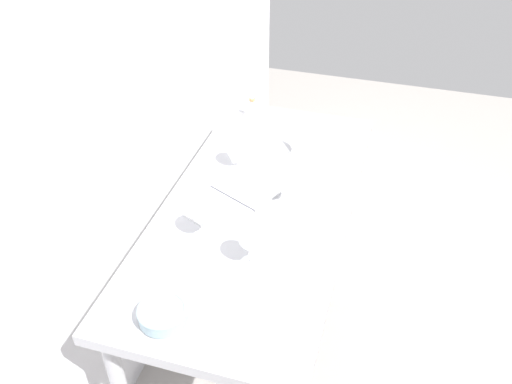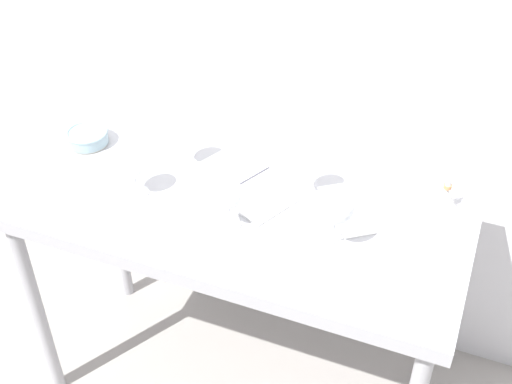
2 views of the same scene
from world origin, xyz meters
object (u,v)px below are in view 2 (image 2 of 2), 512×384
object	(u,v)px
wine_glass_far_right	(308,163)
wine_glass_near_right	(336,208)
decanter_funnel	(445,199)
wine_glass_near_left	(133,165)
open_notebook	(244,183)
wine_glass_near_center	(229,196)
tasting_bowl	(87,137)
tasting_sheet_upper	(353,208)
wine_glass_far_left	(185,136)

from	to	relation	value
wine_glass_far_right	wine_glass_near_right	world-z (taller)	wine_glass_near_right
wine_glass_far_right	decanter_funnel	distance (m)	0.41
wine_glass_near_left	decanter_funnel	bearing A→B (deg)	16.72
open_notebook	wine_glass_near_center	bearing A→B (deg)	-54.41
wine_glass_far_right	wine_glass_near_center	distance (m)	0.26
open_notebook	tasting_bowl	bearing A→B (deg)	-156.52
wine_glass_near_left	tasting_sheet_upper	world-z (taller)	wine_glass_near_left
wine_glass_far_right	wine_glass_near_right	bearing A→B (deg)	-52.61
wine_glass_near_right	wine_glass_far_left	size ratio (longest dim) A/B	1.22
wine_glass_near_left	decanter_funnel	distance (m)	0.92
wine_glass_near_right	wine_glass_near_center	size ratio (longest dim) A/B	1.22
decanter_funnel	tasting_bowl	bearing A→B (deg)	-175.54
open_notebook	wine_glass_far_right	bearing A→B (deg)	29.83
wine_glass_far_left	open_notebook	xyz separation A→B (m)	(0.21, -0.03, -0.10)
wine_glass_far_right	tasting_bowl	world-z (taller)	wine_glass_far_right
tasting_bowl	decanter_funnel	xyz separation A→B (m)	(1.16, 0.09, 0.02)
wine_glass_near_center	decanter_funnel	world-z (taller)	wine_glass_near_center
wine_glass_far_right	tasting_sheet_upper	bearing A→B (deg)	-2.79
wine_glass_far_left	tasting_bowl	distance (m)	0.37
tasting_bowl	wine_glass_far_left	bearing A→B (deg)	2.65
decanter_funnel	wine_glass_far_right	bearing A→B (deg)	-168.06
wine_glass_near_left	wine_glass_far_left	world-z (taller)	wine_glass_far_left
wine_glass_far_left	decanter_funnel	world-z (taller)	wine_glass_far_left
tasting_bowl	decanter_funnel	size ratio (longest dim) A/B	1.05
wine_glass_far_left	tasting_bowl	bearing A→B (deg)	-177.35
tasting_sheet_upper	decanter_funnel	world-z (taller)	decanter_funnel
wine_glass_far_left	wine_glass_near_center	distance (m)	0.33
wine_glass_near_right	open_notebook	bearing A→B (deg)	153.76
tasting_sheet_upper	wine_glass_far_right	bearing A→B (deg)	141.08
wine_glass_far_right	wine_glass_near_center	world-z (taller)	wine_glass_far_right
wine_glass_near_right	tasting_sheet_upper	distance (m)	0.22
wine_glass_far_left	decanter_funnel	distance (m)	0.81
wine_glass_near_center	wine_glass_far_right	bearing A→B (deg)	53.30
wine_glass_far_right	wine_glass_near_left	size ratio (longest dim) A/B	1.12
open_notebook	tasting_sheet_upper	xyz separation A→B (m)	(0.35, 0.01, -0.00)
wine_glass_far_left	tasting_sheet_upper	distance (m)	0.57
tasting_bowl	wine_glass_near_left	bearing A→B (deg)	-31.39
wine_glass_far_left	wine_glass_near_center	bearing A→B (deg)	-41.71
wine_glass_near_center	tasting_sheet_upper	xyz separation A→B (m)	(0.31, 0.20, -0.11)
wine_glass_near_left	open_notebook	xyz separation A→B (m)	(0.29, 0.16, -0.10)
wine_glass_far_left	tasting_sheet_upper	size ratio (longest dim) A/B	0.63
decanter_funnel	wine_glass_near_right	bearing A→B (deg)	-133.98
tasting_sheet_upper	decanter_funnel	bearing A→B (deg)	-15.85
open_notebook	tasting_bowl	distance (m)	0.57
wine_glass_near_center	open_notebook	bearing A→B (deg)	100.99
tasting_sheet_upper	tasting_bowl	xyz separation A→B (m)	(-0.92, 0.00, 0.03)
wine_glass_far_right	wine_glass_far_left	bearing A→B (deg)	178.59
wine_glass_far_right	open_notebook	distance (m)	0.23
tasting_sheet_upper	tasting_bowl	world-z (taller)	tasting_bowl
wine_glass_near_center	tasting_sheet_upper	distance (m)	0.39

